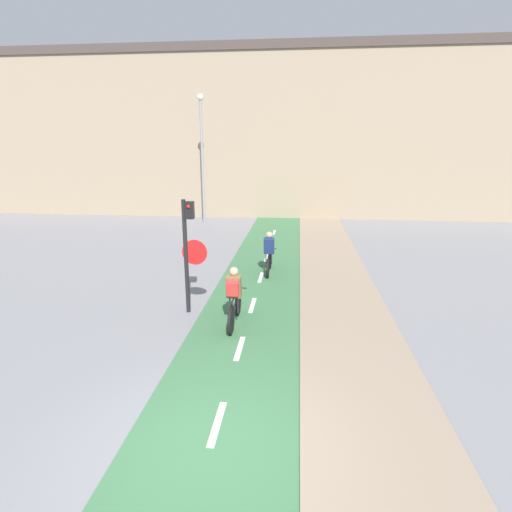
{
  "coord_description": "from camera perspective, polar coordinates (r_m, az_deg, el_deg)",
  "views": [
    {
      "loc": [
        1.2,
        -4.89,
        4.32
      ],
      "look_at": [
        0.0,
        6.45,
        1.2
      ],
      "focal_mm": 28.0,
      "sensor_mm": 36.0,
      "label": 1
    }
  ],
  "objects": [
    {
      "name": "ground_plane",
      "position": [
        6.63,
        -6.5,
        -25.46
      ],
      "size": [
        120.0,
        120.0,
        0.0
      ],
      "primitive_type": "plane",
      "color": "gray"
    },
    {
      "name": "traffic_light_pole",
      "position": [
        10.47,
        -9.61,
        1.69
      ],
      "size": [
        0.67,
        0.25,
        3.05
      ],
      "color": "black",
      "rests_on": "ground_plane"
    },
    {
      "name": "building_row_background",
      "position": [
        27.33,
        3.68,
        16.92
      ],
      "size": [
        60.0,
        5.2,
        10.18
      ],
      "color": "gray",
      "rests_on": "ground_plane"
    },
    {
      "name": "sidewalk_strip",
      "position": [
        6.64,
        17.87,
        -25.86
      ],
      "size": [
        2.4,
        60.0,
        0.05
      ],
      "color": "gray",
      "rests_on": "ground_plane"
    },
    {
      "name": "cyclist_near",
      "position": [
        9.91,
        -3.14,
        -6.03
      ],
      "size": [
        0.46,
        1.81,
        1.52
      ],
      "color": "black",
      "rests_on": "ground_plane"
    },
    {
      "name": "cyclist_far",
      "position": [
        13.99,
        1.88,
        0.17
      ],
      "size": [
        0.46,
        1.78,
        1.5
      ],
      "color": "black",
      "rests_on": "ground_plane"
    },
    {
      "name": "bike_lane",
      "position": [
        6.63,
        -6.48,
        -25.34
      ],
      "size": [
        2.65,
        60.0,
        0.02
      ],
      "color": "#3D7047",
      "rests_on": "ground_plane"
    },
    {
      "name": "street_lamp_far",
      "position": [
        23.0,
        -7.73,
        15.13
      ],
      "size": [
        0.36,
        0.36,
        7.07
      ],
      "color": "gray",
      "rests_on": "ground_plane"
    }
  ]
}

